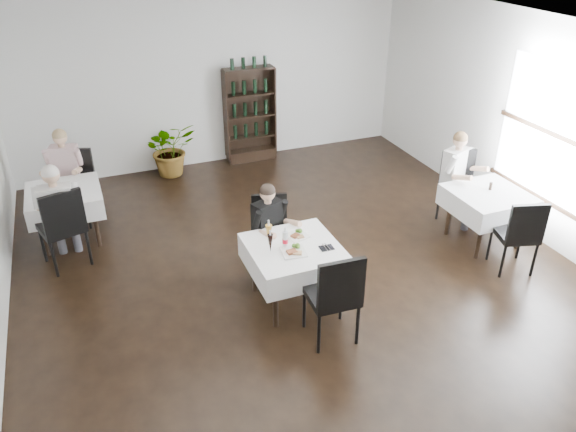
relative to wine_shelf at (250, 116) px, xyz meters
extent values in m
plane|color=black|center=(-0.60, -4.31, -0.85)|extent=(9.00, 9.00, 0.00)
plane|color=white|center=(-0.60, -4.31, 2.15)|extent=(9.00, 9.00, 0.00)
plane|color=white|center=(-0.60, 0.19, 0.65)|extent=(7.00, 0.00, 7.00)
plane|color=white|center=(2.90, -4.31, 0.65)|extent=(0.00, 9.00, 9.00)
cube|color=white|center=(2.88, -4.31, 0.70)|extent=(0.03, 2.20, 1.80)
cube|color=black|center=(2.86, -4.31, -0.22)|extent=(0.05, 2.30, 0.06)
cube|color=black|center=(0.00, 0.01, -0.75)|extent=(0.90, 0.28, 0.20)
cylinder|color=black|center=(-1.27, -4.68, -0.49)|extent=(0.06, 0.06, 0.71)
cylinder|color=black|center=(-1.27, -3.95, -0.49)|extent=(0.06, 0.06, 0.71)
cylinder|color=black|center=(-0.53, -4.68, -0.49)|extent=(0.06, 0.06, 0.71)
cylinder|color=black|center=(-0.53, -3.95, -0.49)|extent=(0.06, 0.06, 0.71)
cube|color=black|center=(-0.90, -4.31, -0.12)|extent=(0.85, 0.85, 0.04)
cube|color=white|center=(-0.90, -4.31, -0.23)|extent=(1.03, 1.03, 0.30)
cylinder|color=black|center=(-3.64, -2.15, -0.49)|extent=(0.06, 0.06, 0.71)
cylinder|color=black|center=(-3.64, -1.47, -0.49)|extent=(0.06, 0.06, 0.71)
cylinder|color=black|center=(-2.96, -2.15, -0.49)|extent=(0.06, 0.06, 0.71)
cylinder|color=black|center=(-2.96, -1.47, -0.49)|extent=(0.06, 0.06, 0.71)
cube|color=black|center=(-3.30, -1.81, -0.12)|extent=(0.80, 0.80, 0.04)
cube|color=white|center=(-3.30, -1.81, -0.23)|extent=(0.98, 0.98, 0.30)
cylinder|color=black|center=(1.76, -4.35, -0.49)|extent=(0.06, 0.06, 0.71)
cylinder|color=black|center=(1.76, -3.67, -0.49)|extent=(0.06, 0.06, 0.71)
cylinder|color=black|center=(2.44, -4.35, -0.49)|extent=(0.06, 0.06, 0.71)
cylinder|color=black|center=(2.44, -3.67, -0.49)|extent=(0.06, 0.06, 0.71)
cube|color=black|center=(2.10, -4.01, -0.12)|extent=(0.80, 0.80, 0.04)
cube|color=white|center=(2.10, -4.01, -0.23)|extent=(0.98, 0.98, 0.30)
imported|color=#2A6121|center=(-1.51, -0.11, -0.37)|extent=(0.97, 0.88, 0.96)
cylinder|color=black|center=(-1.15, -3.72, -0.62)|extent=(0.04, 0.04, 0.45)
cylinder|color=black|center=(-1.05, -3.34, -0.62)|extent=(0.04, 0.04, 0.45)
cylinder|color=black|center=(-0.77, -3.82, -0.62)|extent=(0.04, 0.04, 0.45)
cylinder|color=black|center=(-0.67, -3.44, -0.62)|extent=(0.04, 0.04, 0.45)
cube|color=black|center=(-0.91, -3.58, -0.36)|extent=(0.56, 0.56, 0.07)
cube|color=black|center=(-0.86, -3.38, -0.10)|extent=(0.45, 0.16, 0.49)
cylinder|color=black|center=(-0.53, -4.83, -0.59)|extent=(0.04, 0.04, 0.51)
cylinder|color=black|center=(-0.55, -5.27, -0.59)|extent=(0.04, 0.04, 0.51)
cylinder|color=black|center=(-0.97, -4.81, -0.59)|extent=(0.04, 0.04, 0.51)
cylinder|color=black|center=(-0.99, -5.25, -0.59)|extent=(0.04, 0.04, 0.51)
cube|color=black|center=(-0.76, -5.04, -0.30)|extent=(0.54, 0.54, 0.08)
cube|color=black|center=(-0.77, -5.27, 0.00)|extent=(0.51, 0.08, 0.56)
cylinder|color=black|center=(-3.44, -1.44, -0.60)|extent=(0.04, 0.04, 0.50)
cylinder|color=black|center=(-3.27, -1.04, -0.60)|extent=(0.04, 0.04, 0.50)
cylinder|color=black|center=(-3.04, -1.60, -0.60)|extent=(0.04, 0.04, 0.50)
cylinder|color=black|center=(-2.87, -1.20, -0.60)|extent=(0.04, 0.04, 0.50)
cube|color=black|center=(-3.16, -1.32, -0.32)|extent=(0.65, 0.65, 0.08)
cube|color=black|center=(-3.07, -1.11, -0.03)|extent=(0.48, 0.24, 0.54)
cylinder|color=black|center=(-3.23, -2.17, -0.59)|extent=(0.04, 0.04, 0.52)
cylinder|color=black|center=(-3.10, -2.60, -0.59)|extent=(0.04, 0.04, 0.52)
cylinder|color=black|center=(-3.66, -2.30, -0.59)|extent=(0.04, 0.04, 0.52)
cylinder|color=black|center=(-3.53, -2.73, -0.59)|extent=(0.04, 0.04, 0.52)
cube|color=black|center=(-3.38, -2.45, -0.30)|extent=(0.64, 0.64, 0.08)
cube|color=black|center=(-3.31, -2.68, 0.01)|extent=(0.51, 0.20, 0.56)
cylinder|color=black|center=(1.78, -3.67, -0.59)|extent=(0.04, 0.04, 0.51)
cylinder|color=black|center=(1.89, -3.25, -0.59)|extent=(0.04, 0.04, 0.51)
cylinder|color=black|center=(2.21, -3.78, -0.59)|extent=(0.04, 0.04, 0.51)
cylinder|color=black|center=(2.32, -3.35, -0.59)|extent=(0.04, 0.04, 0.51)
cube|color=black|center=(2.05, -3.51, -0.31)|extent=(0.61, 0.61, 0.08)
cube|color=black|center=(2.10, -3.29, -0.01)|extent=(0.51, 0.17, 0.55)
cylinder|color=black|center=(2.26, -4.56, -0.61)|extent=(0.04, 0.04, 0.48)
cylinder|color=black|center=(2.15, -4.96, -0.61)|extent=(0.04, 0.04, 0.48)
cylinder|color=black|center=(1.87, -4.44, -0.61)|extent=(0.04, 0.04, 0.48)
cylinder|color=black|center=(1.75, -4.84, -0.61)|extent=(0.04, 0.04, 0.48)
cube|color=black|center=(2.01, -4.70, -0.34)|extent=(0.59, 0.59, 0.07)
cube|color=black|center=(1.94, -4.91, -0.06)|extent=(0.47, 0.19, 0.52)
cube|color=#3A3A40|center=(-1.01, -3.85, -0.35)|extent=(0.25, 0.40, 0.13)
cylinder|color=#3A3A40|center=(-0.95, -4.01, -0.63)|extent=(0.10, 0.10, 0.44)
cube|color=#3A3A40|center=(-0.84, -3.79, -0.35)|extent=(0.25, 0.40, 0.13)
cylinder|color=#3A3A40|center=(-0.79, -3.94, -0.63)|extent=(0.10, 0.10, 0.44)
cube|color=black|center=(-0.99, -3.66, -0.05)|extent=(0.40, 0.31, 0.49)
cylinder|color=tan|center=(-1.10, -3.96, -0.07)|extent=(0.17, 0.28, 0.14)
cylinder|color=tan|center=(-0.71, -3.82, -0.07)|extent=(0.17, 0.28, 0.14)
sphere|color=tan|center=(-0.98, -3.68, 0.32)|extent=(0.19, 0.19, 0.19)
sphere|color=black|center=(-0.98, -3.68, 0.35)|extent=(0.19, 0.19, 0.19)
cube|color=#3A3A40|center=(-3.36, -1.21, -0.30)|extent=(0.25, 0.43, 0.14)
cylinder|color=#3A3A40|center=(-3.41, -1.38, -0.61)|extent=(0.11, 0.11, 0.47)
cube|color=#3A3A40|center=(-3.17, -1.26, -0.30)|extent=(0.25, 0.43, 0.14)
cylinder|color=#3A3A40|center=(-3.22, -1.43, -0.61)|extent=(0.11, 0.11, 0.47)
cube|color=beige|center=(-3.21, -1.06, 0.02)|extent=(0.43, 0.31, 0.53)
cylinder|color=tan|center=(-3.50, -1.25, 0.00)|extent=(0.16, 0.31, 0.15)
cylinder|color=tan|center=(-3.07, -1.37, 0.00)|extent=(0.16, 0.31, 0.15)
sphere|color=tan|center=(-3.22, -1.08, 0.42)|extent=(0.20, 0.20, 0.20)
sphere|color=olive|center=(-3.22, -1.08, 0.45)|extent=(0.20, 0.20, 0.20)
cube|color=#3A3A40|center=(-3.26, -2.35, -0.29)|extent=(0.17, 0.43, 0.14)
cylinder|color=#3A3A40|center=(-3.24, -2.17, -0.60)|extent=(0.11, 0.11, 0.49)
cube|color=#3A3A40|center=(-3.45, -2.34, -0.29)|extent=(0.17, 0.43, 0.14)
cylinder|color=#3A3A40|center=(-3.44, -2.16, -0.60)|extent=(0.11, 0.11, 0.49)
cube|color=silver|center=(-3.37, -2.53, 0.04)|extent=(0.42, 0.25, 0.55)
cylinder|color=tan|center=(-3.12, -2.28, 0.02)|extent=(0.10, 0.32, 0.16)
cylinder|color=tan|center=(-3.58, -2.25, 0.02)|extent=(0.10, 0.32, 0.16)
sphere|color=tan|center=(-3.37, -2.51, 0.47)|extent=(0.21, 0.21, 0.21)
sphere|color=beige|center=(-3.37, -2.51, 0.50)|extent=(0.21, 0.21, 0.21)
cube|color=#3A3A40|center=(2.02, -3.50, -0.30)|extent=(0.28, 0.43, 0.14)
cylinder|color=#3A3A40|center=(2.09, -3.66, -0.61)|extent=(0.11, 0.11, 0.48)
cube|color=#3A3A40|center=(2.21, -3.43, -0.30)|extent=(0.28, 0.43, 0.14)
cylinder|color=#3A3A40|center=(2.27, -3.59, -0.61)|extent=(0.11, 0.11, 0.48)
cube|color=silver|center=(2.05, -3.29, 0.02)|extent=(0.44, 0.34, 0.54)
cylinder|color=tan|center=(1.94, -3.62, 0.00)|extent=(0.18, 0.31, 0.15)
cylinder|color=tan|center=(2.35, -3.45, 0.00)|extent=(0.18, 0.31, 0.15)
sphere|color=tan|center=(2.06, -3.31, 0.43)|extent=(0.20, 0.20, 0.20)
sphere|color=brown|center=(2.06, -3.31, 0.46)|extent=(0.20, 0.20, 0.20)
cube|color=white|center=(-0.78, -4.13, -0.07)|extent=(0.29, 0.29, 0.02)
cube|color=#552918|center=(-0.81, -4.15, -0.05)|extent=(0.12, 0.11, 0.02)
sphere|color=#3F6F1D|center=(-0.73, -4.09, -0.03)|extent=(0.06, 0.06, 0.06)
cube|color=brown|center=(-0.77, -4.18, -0.05)|extent=(0.09, 0.07, 0.02)
cube|color=white|center=(-0.95, -4.44, -0.07)|extent=(0.30, 0.30, 0.02)
cube|color=#552918|center=(-0.98, -4.46, -0.04)|extent=(0.11, 0.09, 0.03)
sphere|color=#3F6F1D|center=(-0.89, -4.40, -0.03)|extent=(0.06, 0.06, 0.06)
cube|color=brown|center=(-0.93, -4.50, -0.05)|extent=(0.12, 0.11, 0.02)
cone|color=black|center=(-1.19, -4.32, 0.03)|extent=(0.06, 0.06, 0.22)
cylinder|color=silver|center=(-1.19, -4.32, 0.17)|extent=(0.02, 0.02, 0.06)
cone|color=gold|center=(-1.16, -4.19, 0.06)|extent=(0.08, 0.08, 0.26)
cylinder|color=silver|center=(-1.16, -4.19, 0.22)|extent=(0.02, 0.02, 0.07)
cylinder|color=silver|center=(-1.00, -4.30, 0.03)|extent=(0.06, 0.06, 0.21)
cylinder|color=#B90A1F|center=(-1.00, -4.30, 0.01)|extent=(0.07, 0.07, 0.05)
cylinder|color=silver|center=(-1.00, -4.30, 0.15)|extent=(0.02, 0.02, 0.05)
cube|color=black|center=(-0.57, -4.49, -0.07)|extent=(0.16, 0.13, 0.01)
cylinder|color=silver|center=(-0.58, -4.49, -0.06)|extent=(0.02, 0.18, 0.01)
cylinder|color=silver|center=(-0.55, -4.49, -0.06)|extent=(0.01, 0.18, 0.01)
cylinder|color=black|center=(2.16, -3.95, -0.02)|extent=(0.04, 0.04, 0.11)
camera|label=1|loc=(-2.97, -9.35, 3.33)|focal=35.00mm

